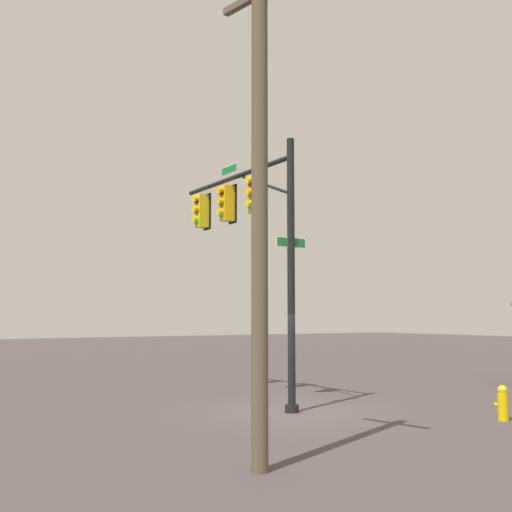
{
  "coord_description": "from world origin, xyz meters",
  "views": [
    {
      "loc": [
        -13.27,
        9.53,
        2.44
      ],
      "look_at": [
        1.04,
        0.43,
        4.09
      ],
      "focal_mm": 43.86,
      "sensor_mm": 36.0,
      "label": 1
    }
  ],
  "objects": [
    {
      "name": "utility_pole",
      "position": [
        -4.76,
        4.04,
        4.4
      ],
      "size": [
        1.79,
        0.44,
        8.51
      ],
      "color": "brown",
      "rests_on": "ground_plane"
    },
    {
      "name": "ground_plane",
      "position": [
        0.0,
        0.0,
        0.0
      ],
      "size": [
        120.0,
        120.0,
        0.0
      ],
      "primitive_type": "plane",
      "color": "#473D3E"
    },
    {
      "name": "signal_pole_assembly",
      "position": [
        2.26,
        0.03,
        5.26
      ],
      "size": [
        6.04,
        0.94,
        7.18
      ],
      "color": "black",
      "rests_on": "ground_plane"
    },
    {
      "name": "fire_hydrant",
      "position": [
        -3.74,
        -3.44,
        0.41
      ],
      "size": [
        0.33,
        0.24,
        0.83
      ],
      "color": "#E4B209",
      "rests_on": "ground_plane"
    }
  ]
}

